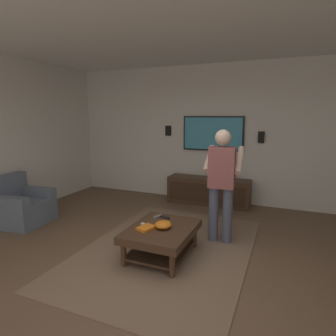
% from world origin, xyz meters
% --- Properties ---
extents(ground_plane, '(8.18, 8.18, 0.00)m').
position_xyz_m(ground_plane, '(0.00, 0.00, 0.00)').
color(ground_plane, brown).
extents(wall_back_tv, '(0.10, 7.02, 2.88)m').
position_xyz_m(wall_back_tv, '(3.19, 0.00, 1.44)').
color(wall_back_tv, silver).
rests_on(wall_back_tv, ground).
extents(ceiling_slab, '(6.47, 7.02, 0.10)m').
position_xyz_m(ceiling_slab, '(0.00, 0.00, 2.93)').
color(ceiling_slab, white).
extents(area_rug, '(3.08, 2.17, 0.01)m').
position_xyz_m(area_rug, '(0.59, 0.18, 0.01)').
color(area_rug, '#7A604C').
rests_on(area_rug, ground).
extents(armchair, '(0.88, 0.89, 0.82)m').
position_xyz_m(armchair, '(0.54, 2.90, 0.28)').
color(armchair, slate).
rests_on(armchair, ground).
extents(coffee_table, '(1.00, 0.80, 0.40)m').
position_xyz_m(coffee_table, '(0.39, 0.18, 0.30)').
color(coffee_table, '#422B1C').
rests_on(coffee_table, ground).
extents(media_console, '(0.45, 1.70, 0.55)m').
position_xyz_m(media_console, '(2.85, 0.21, 0.28)').
color(media_console, '#422B1C').
rests_on(media_console, ground).
extents(tv, '(0.05, 1.28, 0.72)m').
position_xyz_m(tv, '(3.09, 0.21, 1.46)').
color(tv, black).
extents(person_standing, '(0.55, 0.55, 1.64)m').
position_xyz_m(person_standing, '(1.14, -0.43, 0.93)').
color(person_standing, '#4C5166').
rests_on(person_standing, ground).
extents(bowl, '(0.22, 0.22, 0.10)m').
position_xyz_m(bowl, '(0.37, 0.14, 0.45)').
color(bowl, orange).
rests_on(bowl, coffee_table).
extents(remote_white, '(0.13, 0.14, 0.02)m').
position_xyz_m(remote_white, '(0.34, 0.40, 0.41)').
color(remote_white, white).
rests_on(remote_white, coffee_table).
extents(remote_black, '(0.08, 0.16, 0.02)m').
position_xyz_m(remote_black, '(0.72, 0.28, 0.41)').
color(remote_black, black).
rests_on(remote_black, coffee_table).
extents(remote_grey, '(0.16, 0.09, 0.02)m').
position_xyz_m(remote_grey, '(0.72, 0.37, 0.41)').
color(remote_grey, slate).
rests_on(remote_grey, coffee_table).
extents(book, '(0.26, 0.22, 0.04)m').
position_xyz_m(book, '(0.26, 0.33, 0.42)').
color(book, orange).
rests_on(book, coffee_table).
extents(vase_round, '(0.22, 0.22, 0.22)m').
position_xyz_m(vase_round, '(2.85, -0.18, 0.66)').
color(vase_round, teal).
rests_on(vase_round, media_console).
extents(wall_speaker_left, '(0.06, 0.12, 0.22)m').
position_xyz_m(wall_speaker_left, '(3.11, -0.76, 1.41)').
color(wall_speaker_left, black).
extents(wall_speaker_right, '(0.06, 0.12, 0.22)m').
position_xyz_m(wall_speaker_right, '(3.11, 1.22, 1.50)').
color(wall_speaker_right, black).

